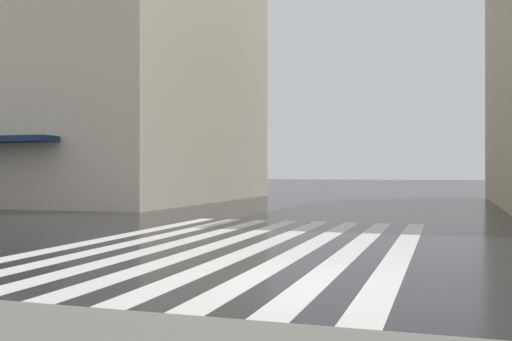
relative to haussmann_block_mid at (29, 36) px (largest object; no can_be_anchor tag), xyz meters
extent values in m
plane|color=black|center=(-21.42, -21.86, -9.81)|extent=(220.00, 220.00, 0.00)
cube|color=silver|center=(-17.42, -23.14, -9.81)|extent=(13.00, 0.50, 0.01)
cube|color=silver|center=(-17.42, -22.14, -9.81)|extent=(13.00, 0.50, 0.01)
cube|color=silver|center=(-17.42, -21.14, -9.81)|extent=(13.00, 0.50, 0.01)
cube|color=silver|center=(-17.42, -20.14, -9.81)|extent=(13.00, 0.50, 0.01)
cube|color=silver|center=(-17.42, -19.14, -9.81)|extent=(13.00, 0.50, 0.01)
cube|color=silver|center=(-17.42, -18.14, -9.81)|extent=(13.00, 0.50, 0.01)
cube|color=silver|center=(-17.42, -17.14, -9.81)|extent=(13.00, 0.50, 0.01)
cube|color=silver|center=(-17.42, -16.14, -9.81)|extent=(13.00, 0.50, 0.01)
cube|color=beige|center=(0.01, 0.00, -1.59)|extent=(17.84, 24.74, 16.44)
camera|label=1|loc=(-30.13, -24.02, -8.16)|focal=41.86mm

